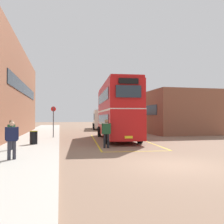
{
  "coord_description": "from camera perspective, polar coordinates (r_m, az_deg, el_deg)",
  "views": [
    {
      "loc": [
        -4.48,
        -8.74,
        1.94
      ],
      "look_at": [
        0.31,
        12.74,
        2.4
      ],
      "focal_mm": 37.71,
      "sensor_mm": 36.0,
      "label": 1
    }
  ],
  "objects": [
    {
      "name": "ground_plane",
      "position": [
        23.65,
        -1.62,
        -5.91
      ],
      "size": [
        135.6,
        135.6,
        0.0
      ],
      "primitive_type": "plane",
      "color": "#846651"
    },
    {
      "name": "sidewalk_left",
      "position": [
        25.68,
        -17.13,
        -5.33
      ],
      "size": [
        4.0,
        57.6,
        0.14
      ],
      "primitive_type": "cube",
      "color": "#B2ADA3",
      "rests_on": "ground"
    },
    {
      "name": "depot_building_right",
      "position": [
        30.84,
        13.36,
        -0.21
      ],
      "size": [
        7.09,
        12.43,
        4.92
      ],
      "color": "brown",
      "rests_on": "ground"
    },
    {
      "name": "double_decker_bus",
      "position": [
        20.28,
        1.12,
        0.41
      ],
      "size": [
        3.38,
        10.37,
        4.75
      ],
      "color": "black",
      "rests_on": "ground"
    },
    {
      "name": "single_deck_bus",
      "position": [
        38.18,
        -2.63,
        -1.66
      ],
      "size": [
        3.48,
        9.59,
        3.02
      ],
      "color": "black",
      "rests_on": "ground"
    },
    {
      "name": "pedestrian_boarding",
      "position": [
        14.73,
        -1.38,
        -4.67
      ],
      "size": [
        0.6,
        0.27,
        1.79
      ],
      "color": "black",
      "rests_on": "ground"
    },
    {
      "name": "pedestrian_waiting_near",
      "position": [
        14.03,
        -23.23,
        -4.64
      ],
      "size": [
        0.34,
        0.53,
        1.63
      ],
      "color": "#2D2D38",
      "rests_on": "sidewalk_left"
    },
    {
      "name": "pedestrian_waiting_far",
      "position": [
        10.87,
        -23.12,
        -5.76
      ],
      "size": [
        0.54,
        0.29,
        1.6
      ],
      "color": "#2D2D38",
      "rests_on": "sidewalk_left"
    },
    {
      "name": "litter_bin",
      "position": [
        16.46,
        -18.47,
        -5.87
      ],
      "size": [
        0.52,
        0.52,
        0.88
      ],
      "color": "black",
      "rests_on": "sidewalk_left"
    },
    {
      "name": "bus_stop_sign",
      "position": [
        21.29,
        -14.03,
        -1.62
      ],
      "size": [
        0.43,
        0.14,
        2.72
      ],
      "color": "#4C4C51",
      "rests_on": "sidewalk_left"
    },
    {
      "name": "bay_marking_yellow",
      "position": [
        18.52,
        2.29,
        -7.21
      ],
      "size": [
        5.15,
        12.55,
        0.01
      ],
      "color": "gold",
      "rests_on": "ground"
    }
  ]
}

